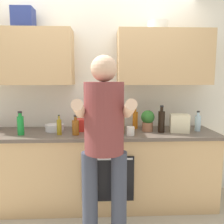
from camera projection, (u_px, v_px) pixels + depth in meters
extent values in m
plane|color=#B2A893|center=(96.00, 203.00, 2.89)|extent=(12.00, 12.00, 0.00)
cube|color=silver|center=(96.00, 100.00, 3.07)|extent=(4.00, 0.06, 2.50)
cube|color=tan|center=(25.00, 57.00, 2.77)|extent=(1.13, 0.32, 0.65)
cube|color=tan|center=(164.00, 58.00, 2.84)|extent=(1.13, 0.32, 0.65)
cylinder|color=silver|center=(158.00, 26.00, 2.79)|extent=(0.24, 0.24, 0.10)
cube|color=navy|center=(23.00, 18.00, 2.71)|extent=(0.24, 0.20, 0.23)
cube|color=tan|center=(96.00, 170.00, 2.83)|extent=(2.80, 0.60, 0.86)
cube|color=brown|center=(96.00, 134.00, 2.76)|extent=(2.84, 0.64, 0.04)
cube|color=black|center=(108.00, 179.00, 2.52)|extent=(0.56, 0.02, 0.50)
cylinder|color=silver|center=(108.00, 159.00, 2.47)|extent=(0.52, 0.02, 0.02)
cylinder|color=#383D4C|center=(90.00, 200.00, 2.09)|extent=(0.14, 0.14, 0.89)
cylinder|color=#383D4C|center=(119.00, 200.00, 2.10)|extent=(0.14, 0.14, 0.89)
cylinder|color=brown|center=(104.00, 118.00, 1.99)|extent=(0.34, 0.34, 0.61)
sphere|color=#D8AD8C|center=(104.00, 69.00, 1.93)|extent=(0.22, 0.22, 0.22)
cylinder|color=#D8AD8C|center=(79.00, 109.00, 1.85)|extent=(0.09, 0.31, 0.19)
cylinder|color=#D8AD8C|center=(129.00, 109.00, 1.87)|extent=(0.09, 0.31, 0.19)
cylinder|color=olive|center=(59.00, 127.00, 2.61)|extent=(0.05, 0.05, 0.17)
cylinder|color=olive|center=(59.00, 118.00, 2.59)|extent=(0.02, 0.02, 0.04)
cylinder|color=black|center=(59.00, 115.00, 2.59)|extent=(0.02, 0.02, 0.01)
cylinder|color=brown|center=(105.00, 124.00, 2.71)|extent=(0.07, 0.07, 0.20)
cylinder|color=brown|center=(105.00, 115.00, 2.69)|extent=(0.04, 0.04, 0.03)
cylinder|color=black|center=(105.00, 112.00, 2.69)|extent=(0.05, 0.05, 0.02)
cylinder|color=#198C33|center=(21.00, 126.00, 2.60)|extent=(0.07, 0.07, 0.21)
cylinder|color=#198C33|center=(20.00, 115.00, 2.58)|extent=(0.04, 0.04, 0.04)
cylinder|color=black|center=(20.00, 112.00, 2.57)|extent=(0.05, 0.05, 0.02)
cylinder|color=silver|center=(198.00, 123.00, 2.80)|extent=(0.07, 0.07, 0.19)
cylinder|color=silver|center=(198.00, 114.00, 2.79)|extent=(0.03, 0.03, 0.04)
cylinder|color=black|center=(198.00, 112.00, 2.78)|extent=(0.04, 0.04, 0.02)
cylinder|color=orange|center=(135.00, 120.00, 2.93)|extent=(0.07, 0.07, 0.21)
cylinder|color=orange|center=(135.00, 110.00, 2.92)|extent=(0.03, 0.03, 0.05)
cylinder|color=black|center=(135.00, 107.00, 2.91)|extent=(0.03, 0.03, 0.01)
cylinder|color=black|center=(161.00, 122.00, 2.73)|extent=(0.08, 0.08, 0.25)
cylinder|color=black|center=(162.00, 109.00, 2.70)|extent=(0.03, 0.03, 0.05)
cylinder|color=black|center=(162.00, 106.00, 2.70)|extent=(0.04, 0.04, 0.02)
cylinder|color=#8C4C14|center=(76.00, 128.00, 2.60)|extent=(0.08, 0.08, 0.16)
cylinder|color=#8C4C14|center=(75.00, 119.00, 2.59)|extent=(0.03, 0.03, 0.04)
cylinder|color=black|center=(75.00, 116.00, 2.58)|extent=(0.04, 0.04, 0.02)
cylinder|color=white|center=(131.00, 131.00, 2.58)|extent=(0.09, 0.09, 0.10)
cylinder|color=silver|center=(55.00, 128.00, 2.81)|extent=(0.22, 0.22, 0.08)
cube|color=brown|center=(120.00, 123.00, 2.71)|extent=(0.10, 0.14, 0.23)
cylinder|color=black|center=(119.00, 110.00, 2.67)|extent=(0.02, 0.02, 0.06)
cylinder|color=black|center=(121.00, 110.00, 2.71)|extent=(0.02, 0.02, 0.06)
cylinder|color=#9E6647|center=(148.00, 127.00, 2.79)|extent=(0.13, 0.13, 0.11)
sphere|color=#2D6B28|center=(148.00, 117.00, 2.78)|extent=(0.16, 0.16, 0.16)
cube|color=beige|center=(179.00, 123.00, 2.76)|extent=(0.25, 0.24, 0.21)
cube|color=red|center=(83.00, 125.00, 2.81)|extent=(0.19, 0.16, 0.14)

